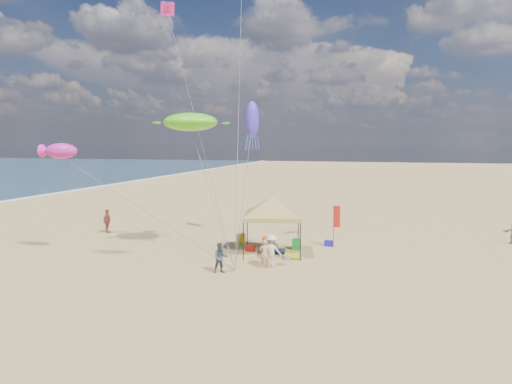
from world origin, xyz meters
TOP-DOWN VIEW (x-y plane):
  - ground at (0.00, 0.00)m, footprint 280.00×280.00m
  - canopy_tent at (0.54, 4.78)m, footprint 6.54×6.54m
  - feather_flag at (4.13, 7.62)m, footprint 0.42×0.09m
  - cooler_red at (-0.93, 5.05)m, footprint 0.54×0.38m
  - cooler_blue at (3.64, 7.85)m, footprint 0.54×0.38m
  - bag_navy at (1.04, 4.78)m, footprint 0.69×0.54m
  - bag_orange at (-0.69, 8.36)m, footprint 0.54×0.69m
  - chair_green at (1.77, 6.34)m, footprint 0.50×0.50m
  - chair_yellow at (-2.12, 6.93)m, footprint 0.50×0.50m
  - crate_grey at (1.79, 3.48)m, footprint 0.34×0.30m
  - beach_cart at (1.99, 3.89)m, footprint 0.90×0.50m
  - person_near_a at (0.92, 1.45)m, footprint 0.67×0.55m
  - person_near_b at (-1.07, -0.12)m, footprint 1.00×0.94m
  - person_near_c at (1.19, 1.85)m, footprint 1.22×0.77m
  - person_far_a at (-13.04, 7.99)m, footprint 0.56×1.12m
  - turtle_kite at (-4.21, 3.47)m, footprint 3.97×3.55m
  - fish_kite at (-10.83, 0.23)m, footprint 2.28×1.77m
  - squid_kite at (-1.89, 8.88)m, footprint 1.22×1.22m
  - stunt_kite_pink at (-10.22, 13.19)m, footprint 1.21×1.02m

SIDE VIEW (x-z plane):
  - ground at x=0.00m, z-range 0.00..0.00m
  - crate_grey at x=1.79m, z-range 0.00..0.28m
  - bag_navy at x=1.04m, z-range 0.00..0.36m
  - bag_orange at x=-0.69m, z-range 0.00..0.36m
  - cooler_red at x=-0.93m, z-range 0.00..0.38m
  - cooler_blue at x=3.64m, z-range 0.00..0.38m
  - beach_cart at x=1.99m, z-range 0.08..0.32m
  - chair_green at x=1.77m, z-range 0.00..0.70m
  - chair_yellow at x=-2.12m, z-range 0.00..0.70m
  - person_near_a at x=0.92m, z-range 0.00..1.59m
  - person_near_b at x=-1.07m, z-range 0.00..1.63m
  - person_near_c at x=1.19m, z-range 0.00..1.79m
  - person_far_a at x=-13.04m, z-range 0.00..1.83m
  - feather_flag at x=4.13m, z-range 0.48..3.27m
  - canopy_tent at x=0.54m, z-range 1.37..5.50m
  - fish_kite at x=-10.83m, z-range 5.89..6.80m
  - turtle_kite at x=-4.21m, z-range 7.49..8.60m
  - squid_kite at x=-1.89m, z-range 7.16..9.66m
  - stunt_kite_pink at x=-10.22m, z-range 17.02..18.04m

